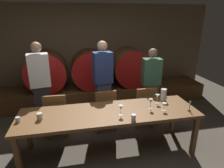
% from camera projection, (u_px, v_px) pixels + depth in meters
% --- Properties ---
extents(ground_plane, '(8.77, 8.77, 0.00)m').
position_uv_depth(ground_plane, '(107.00, 162.00, 3.04)').
color(ground_plane, '#4C443A').
extents(back_wall, '(6.74, 0.24, 2.52)m').
position_uv_depth(back_wall, '(88.00, 52.00, 5.30)').
color(back_wall, brown).
rests_on(back_wall, ground).
extents(barrel_shelf, '(6.07, 0.90, 0.44)m').
position_uv_depth(barrel_shelf, '(91.00, 94.00, 5.14)').
color(barrel_shelf, brown).
rests_on(barrel_shelf, ground).
extents(wine_barrel_left, '(0.97, 0.77, 0.97)m').
position_uv_depth(wine_barrel_left, '(47.00, 71.00, 4.70)').
color(wine_barrel_left, brown).
rests_on(wine_barrel_left, barrel_shelf).
extents(wine_barrel_center, '(0.97, 0.77, 0.97)m').
position_uv_depth(wine_barrel_center, '(91.00, 69.00, 4.91)').
color(wine_barrel_center, '#513319').
rests_on(wine_barrel_center, barrel_shelf).
extents(wine_barrel_right, '(0.97, 0.77, 0.97)m').
position_uv_depth(wine_barrel_right, '(130.00, 67.00, 5.11)').
color(wine_barrel_right, brown).
rests_on(wine_barrel_right, barrel_shelf).
extents(dining_table, '(2.84, 0.82, 0.75)m').
position_uv_depth(dining_table, '(109.00, 115.00, 3.07)').
color(dining_table, brown).
rests_on(dining_table, ground).
extents(chair_left, '(0.41, 0.41, 0.88)m').
position_uv_depth(chair_left, '(56.00, 113.00, 3.56)').
color(chair_left, brown).
rests_on(chair_left, ground).
extents(chair_center, '(0.43, 0.43, 0.88)m').
position_uv_depth(chair_center, '(105.00, 108.00, 3.75)').
color(chair_center, brown).
rests_on(chair_center, ground).
extents(chair_right, '(0.40, 0.40, 0.88)m').
position_uv_depth(chair_right, '(144.00, 105.00, 3.90)').
color(chair_right, brown).
rests_on(chair_right, ground).
extents(guest_left, '(0.41, 0.30, 1.75)m').
position_uv_depth(guest_left, '(41.00, 86.00, 3.75)').
color(guest_left, black).
rests_on(guest_left, ground).
extents(guest_center, '(0.41, 0.30, 1.74)m').
position_uv_depth(guest_center, '(103.00, 82.00, 4.01)').
color(guest_center, '#33384C').
rests_on(guest_center, ground).
extents(guest_right, '(0.40, 0.28, 1.58)m').
position_uv_depth(guest_right, '(151.00, 84.00, 4.15)').
color(guest_right, brown).
rests_on(guest_right, ground).
extents(candle_center, '(0.05, 0.05, 0.19)m').
position_uv_depth(candle_center, '(189.00, 108.00, 3.07)').
color(candle_center, olive).
rests_on(candle_center, dining_table).
extents(pitcher, '(0.10, 0.10, 0.21)m').
position_uv_depth(pitcher, '(163.00, 95.00, 3.45)').
color(pitcher, white).
rests_on(pitcher, dining_table).
extents(wine_glass_far_left, '(0.07, 0.07, 0.17)m').
position_uv_depth(wine_glass_far_left, '(121.00, 108.00, 2.90)').
color(wine_glass_far_left, white).
rests_on(wine_glass_far_left, dining_table).
extents(wine_glass_center_left, '(0.07, 0.07, 0.18)m').
position_uv_depth(wine_glass_center_left, '(151.00, 102.00, 3.10)').
color(wine_glass_center_left, silver).
rests_on(wine_glass_center_left, dining_table).
extents(wine_glass_center_right, '(0.08, 0.08, 0.13)m').
position_uv_depth(wine_glass_center_right, '(164.00, 105.00, 3.06)').
color(wine_glass_center_right, silver).
rests_on(wine_glass_center_right, dining_table).
extents(wine_glass_far_right, '(0.07, 0.07, 0.17)m').
position_uv_depth(wine_glass_far_right, '(157.00, 97.00, 3.31)').
color(wine_glass_far_right, silver).
rests_on(wine_glass_far_right, dining_table).
extents(cup_left, '(0.06, 0.06, 0.08)m').
position_uv_depth(cup_left, '(18.00, 119.00, 2.74)').
color(cup_left, silver).
rests_on(cup_left, dining_table).
extents(cup_center, '(0.08, 0.08, 0.10)m').
position_uv_depth(cup_center, '(40.00, 116.00, 2.80)').
color(cup_center, beige).
rests_on(cup_center, dining_table).
extents(cup_right, '(0.07, 0.07, 0.10)m').
position_uv_depth(cup_right, '(133.00, 118.00, 2.78)').
color(cup_right, silver).
rests_on(cup_right, dining_table).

